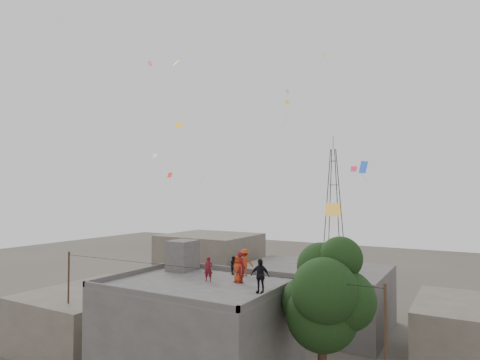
% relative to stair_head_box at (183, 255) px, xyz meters
% --- Properties ---
extents(main_building, '(10.00, 8.00, 6.10)m').
position_rel_stair_head_box_xyz_m(main_building, '(3.20, -2.60, -4.05)').
color(main_building, '#4C4A47').
rests_on(main_building, ground).
extents(parapet, '(10.00, 8.00, 0.30)m').
position_rel_stair_head_box_xyz_m(parapet, '(3.20, -2.60, -0.85)').
color(parapet, '#4C4A47').
rests_on(parapet, main_building).
extents(stair_head_box, '(1.60, 1.80, 2.00)m').
position_rel_stair_head_box_xyz_m(stair_head_box, '(0.00, 0.00, 0.00)').
color(stair_head_box, '#4C4A47').
rests_on(stair_head_box, main_building).
extents(neighbor_west, '(8.00, 10.00, 4.00)m').
position_rel_stair_head_box_xyz_m(neighbor_west, '(-7.80, -0.60, -5.10)').
color(neighbor_west, '#5C5448').
rests_on(neighbor_west, ground).
extents(neighbor_north, '(12.00, 9.00, 5.00)m').
position_rel_stair_head_box_xyz_m(neighbor_north, '(5.20, 11.40, -4.60)').
color(neighbor_north, '#4C4A47').
rests_on(neighbor_north, ground).
extents(neighbor_northwest, '(9.00, 8.00, 7.00)m').
position_rel_stair_head_box_xyz_m(neighbor_northwest, '(-6.80, 13.40, -3.60)').
color(neighbor_northwest, '#5C5448').
rests_on(neighbor_northwest, ground).
extents(neighbor_east, '(7.00, 8.00, 4.40)m').
position_rel_stair_head_box_xyz_m(neighbor_east, '(17.20, 7.40, -4.90)').
color(neighbor_east, '#5C5448').
rests_on(neighbor_east, ground).
extents(tree, '(4.90, 4.60, 9.10)m').
position_rel_stair_head_box_xyz_m(tree, '(10.57, -2.00, -1.00)').
color(tree, black).
rests_on(tree, ground).
extents(utility_line, '(20.12, 0.62, 7.40)m').
position_rel_stair_head_box_xyz_m(utility_line, '(3.70, -3.85, -3.27)').
color(utility_line, black).
rests_on(utility_line, ground).
extents(transmission_tower, '(2.97, 2.97, 20.01)m').
position_rel_stair_head_box_xyz_m(transmission_tower, '(-0.80, 37.40, 1.97)').
color(transmission_tower, black).
rests_on(transmission_tower, ground).
extents(person_red_adult, '(0.74, 0.58, 1.80)m').
position_rel_stair_head_box_xyz_m(person_red_adult, '(5.28, -1.35, -0.10)').
color(person_red_adult, maroon).
rests_on(person_red_adult, main_building).
extents(person_orange_child, '(0.86, 0.68, 1.54)m').
position_rel_stair_head_box_xyz_m(person_orange_child, '(5.13, -1.36, -0.23)').
color(person_orange_child, '#B93515').
rests_on(person_orange_child, main_building).
extents(person_dark_child, '(0.65, 0.70, 1.15)m').
position_rel_stair_head_box_xyz_m(person_dark_child, '(3.70, 0.56, -0.42)').
color(person_dark_child, black).
rests_on(person_dark_child, main_building).
extents(person_dark_adult, '(1.07, 0.51, 1.77)m').
position_rel_stair_head_box_xyz_m(person_dark_adult, '(7.38, -2.96, -0.11)').
color(person_dark_adult, black).
rests_on(person_dark_adult, main_building).
extents(person_orange_adult, '(1.23, 0.96, 1.67)m').
position_rel_stair_head_box_xyz_m(person_orange_adult, '(4.51, 0.53, -0.16)').
color(person_orange_adult, '#B03A14').
rests_on(person_orange_adult, main_building).
extents(person_red_child, '(0.61, 0.51, 1.42)m').
position_rel_stair_head_box_xyz_m(person_red_child, '(3.43, -1.92, -0.29)').
color(person_red_child, maroon).
rests_on(person_red_child, main_building).
extents(kites, '(20.02, 16.66, 12.90)m').
position_rel_stair_head_box_xyz_m(kites, '(3.93, 2.52, 8.31)').
color(kites, red).
rests_on(kites, ground).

